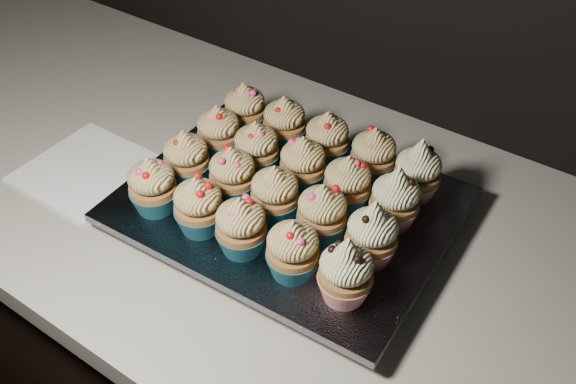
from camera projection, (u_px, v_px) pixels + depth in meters
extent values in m
cube|color=beige|center=(322.00, 235.00, 0.89)|extent=(2.44, 0.64, 0.04)
cube|color=white|center=(87.00, 170.00, 0.96)|extent=(0.17, 0.17, 0.00)
cube|color=black|center=(288.00, 213.00, 0.87)|extent=(0.40, 0.31, 0.02)
cube|color=silver|center=(288.00, 204.00, 0.86)|extent=(0.44, 0.35, 0.01)
cone|color=#195E76|center=(155.00, 199.00, 0.84)|extent=(0.06, 0.06, 0.03)
ellipsoid|color=#E1BD72|center=(151.00, 177.00, 0.81)|extent=(0.06, 0.06, 0.04)
cone|color=#E1BD72|center=(148.00, 163.00, 0.80)|extent=(0.03, 0.03, 0.02)
cone|color=#195E76|center=(200.00, 219.00, 0.81)|extent=(0.06, 0.06, 0.03)
ellipsoid|color=#E1BD72|center=(197.00, 197.00, 0.78)|extent=(0.06, 0.06, 0.04)
cone|color=#E1BD72|center=(196.00, 182.00, 0.77)|extent=(0.03, 0.03, 0.02)
cone|color=#195E76|center=(242.00, 240.00, 0.78)|extent=(0.06, 0.06, 0.03)
ellipsoid|color=#E1BD72|center=(240.00, 217.00, 0.76)|extent=(0.06, 0.06, 0.04)
cone|color=#E1BD72|center=(239.00, 203.00, 0.74)|extent=(0.03, 0.03, 0.02)
cone|color=#195E76|center=(293.00, 263.00, 0.75)|extent=(0.06, 0.06, 0.03)
ellipsoid|color=#E1BD72|center=(293.00, 241.00, 0.73)|extent=(0.06, 0.06, 0.04)
cone|color=#E1BD72|center=(293.00, 226.00, 0.71)|extent=(0.03, 0.03, 0.02)
cone|color=#AB171D|center=(344.00, 287.00, 0.73)|extent=(0.06, 0.06, 0.03)
ellipsoid|color=#FFF7B3|center=(346.00, 264.00, 0.70)|extent=(0.06, 0.06, 0.04)
cone|color=#FFF7B3|center=(348.00, 246.00, 0.68)|extent=(0.03, 0.03, 0.03)
cone|color=#195E76|center=(188.00, 171.00, 0.88)|extent=(0.06, 0.06, 0.03)
ellipsoid|color=#E1BD72|center=(185.00, 150.00, 0.86)|extent=(0.06, 0.06, 0.04)
cone|color=#E1BD72|center=(183.00, 136.00, 0.84)|extent=(0.03, 0.03, 0.02)
cone|color=#195E76|center=(233.00, 188.00, 0.85)|extent=(0.06, 0.06, 0.03)
ellipsoid|color=#E1BD72|center=(232.00, 166.00, 0.83)|extent=(0.06, 0.06, 0.04)
cone|color=#E1BD72|center=(231.00, 152.00, 0.81)|extent=(0.03, 0.03, 0.02)
cone|color=#195E76|center=(275.00, 207.00, 0.83)|extent=(0.06, 0.06, 0.03)
ellipsoid|color=#E1BD72|center=(275.00, 185.00, 0.80)|extent=(0.06, 0.06, 0.04)
cone|color=#E1BD72|center=(274.00, 171.00, 0.79)|extent=(0.03, 0.03, 0.02)
cone|color=#195E76|center=(321.00, 227.00, 0.80)|extent=(0.06, 0.06, 0.03)
ellipsoid|color=#E1BD72|center=(322.00, 204.00, 0.77)|extent=(0.06, 0.06, 0.04)
cone|color=#E1BD72|center=(323.00, 190.00, 0.76)|extent=(0.03, 0.03, 0.02)
cone|color=#AB171D|center=(370.00, 249.00, 0.77)|extent=(0.06, 0.06, 0.03)
ellipsoid|color=#FFF7B3|center=(373.00, 227.00, 0.75)|extent=(0.06, 0.06, 0.04)
cone|color=#FFF7B3|center=(375.00, 209.00, 0.73)|extent=(0.03, 0.03, 0.03)
cone|color=#195E76|center=(220.00, 145.00, 0.92)|extent=(0.06, 0.06, 0.03)
ellipsoid|color=#E1BD72|center=(218.00, 124.00, 0.90)|extent=(0.06, 0.06, 0.04)
cone|color=#E1BD72|center=(217.00, 110.00, 0.88)|extent=(0.03, 0.03, 0.02)
cone|color=#195E76|center=(257.00, 162.00, 0.90)|extent=(0.06, 0.06, 0.03)
ellipsoid|color=#E1BD72|center=(256.00, 140.00, 0.87)|extent=(0.06, 0.06, 0.04)
cone|color=#E1BD72|center=(255.00, 126.00, 0.86)|extent=(0.03, 0.03, 0.02)
cone|color=#195E76|center=(302.00, 178.00, 0.87)|extent=(0.06, 0.06, 0.03)
ellipsoid|color=#E1BD72|center=(303.00, 156.00, 0.85)|extent=(0.06, 0.06, 0.04)
cone|color=#E1BD72|center=(303.00, 142.00, 0.83)|extent=(0.03, 0.03, 0.02)
cone|color=#195E76|center=(346.00, 197.00, 0.84)|extent=(0.06, 0.06, 0.03)
ellipsoid|color=#E1BD72|center=(348.00, 175.00, 0.82)|extent=(0.06, 0.06, 0.04)
cone|color=#E1BD72|center=(349.00, 161.00, 0.80)|extent=(0.03, 0.03, 0.02)
cone|color=#AB171D|center=(393.00, 214.00, 0.82)|extent=(0.06, 0.06, 0.03)
ellipsoid|color=#FFF7B3|center=(396.00, 192.00, 0.79)|extent=(0.06, 0.06, 0.04)
cone|color=#FFF7B3|center=(399.00, 174.00, 0.77)|extent=(0.03, 0.03, 0.03)
cone|color=#195E76|center=(246.00, 122.00, 0.97)|extent=(0.06, 0.06, 0.03)
ellipsoid|color=#E1BD72|center=(244.00, 101.00, 0.94)|extent=(0.06, 0.06, 0.04)
cone|color=#E1BD72|center=(244.00, 88.00, 0.93)|extent=(0.03, 0.03, 0.02)
cone|color=#195E76|center=(284.00, 136.00, 0.94)|extent=(0.06, 0.06, 0.03)
ellipsoid|color=#E1BD72|center=(284.00, 115.00, 0.92)|extent=(0.06, 0.06, 0.04)
cone|color=#E1BD72|center=(284.00, 101.00, 0.90)|extent=(0.03, 0.03, 0.02)
cone|color=#195E76|center=(326.00, 152.00, 0.91)|extent=(0.06, 0.06, 0.03)
ellipsoid|color=#E1BD72|center=(327.00, 130.00, 0.89)|extent=(0.06, 0.06, 0.04)
cone|color=#E1BD72|center=(328.00, 117.00, 0.87)|extent=(0.03, 0.03, 0.02)
cone|color=#195E76|center=(372.00, 169.00, 0.89)|extent=(0.06, 0.06, 0.03)
ellipsoid|color=#E1BD72|center=(374.00, 147.00, 0.86)|extent=(0.06, 0.06, 0.04)
cone|color=#E1BD72|center=(376.00, 133.00, 0.84)|extent=(0.03, 0.03, 0.02)
cone|color=#AB171D|center=(415.00, 186.00, 0.86)|extent=(0.06, 0.06, 0.03)
ellipsoid|color=#FFF7B3|center=(419.00, 164.00, 0.83)|extent=(0.06, 0.06, 0.04)
cone|color=#FFF7B3|center=(422.00, 147.00, 0.81)|extent=(0.03, 0.03, 0.03)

